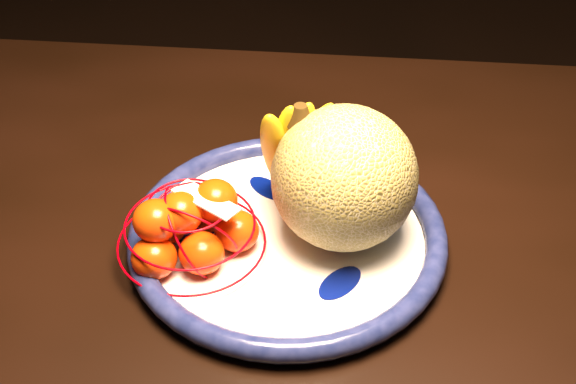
# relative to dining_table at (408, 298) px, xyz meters

# --- Properties ---
(dining_table) EXTENTS (1.45, 0.90, 0.71)m
(dining_table) POSITION_rel_dining_table_xyz_m (0.00, 0.00, 0.00)
(dining_table) COLOR black
(dining_table) RESTS_ON ground
(fruit_bowl) EXTENTS (0.35, 0.35, 0.03)m
(fruit_bowl) POSITION_rel_dining_table_xyz_m (-0.14, 0.00, 0.09)
(fruit_bowl) COLOR white
(fruit_bowl) RESTS_ON dining_table
(cantaloupe) EXTENTS (0.16, 0.16, 0.16)m
(cantaloupe) POSITION_rel_dining_table_xyz_m (-0.08, 0.01, 0.17)
(cantaloupe) COLOR olive
(cantaloupe) RESTS_ON fruit_bowl
(banana_bunch) EXTENTS (0.10, 0.11, 0.16)m
(banana_bunch) POSITION_rel_dining_table_xyz_m (-0.14, 0.07, 0.17)
(banana_bunch) COLOR gold
(banana_bunch) RESTS_ON fruit_bowl
(mandarin_bag) EXTENTS (0.21, 0.21, 0.10)m
(mandarin_bag) POSITION_rel_dining_table_xyz_m (-0.24, -0.03, 0.12)
(mandarin_bag) COLOR #FF4200
(mandarin_bag) RESTS_ON fruit_bowl
(price_tag) EXTENTS (0.08, 0.06, 0.01)m
(price_tag) POSITION_rel_dining_table_xyz_m (-0.22, -0.02, 0.16)
(price_tag) COLOR white
(price_tag) RESTS_ON mandarin_bag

